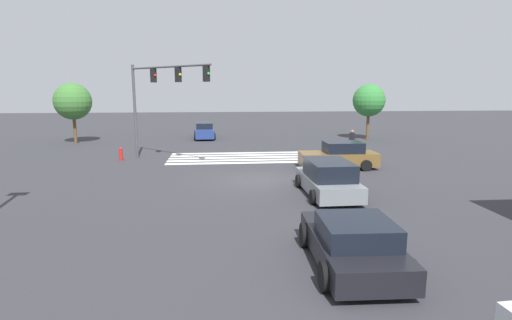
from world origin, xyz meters
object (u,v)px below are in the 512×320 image
object	(u,v)px
tree_corner_a	(369,101)
tree_corner_c	(73,101)
car_1	(328,179)
fire_hydrant	(121,154)
traffic_signal_mast	(158,89)
car_3	(353,243)
car_2	(204,131)
car_0	(339,156)
pedestrian	(352,141)

from	to	relation	value
tree_corner_a	tree_corner_c	world-z (taller)	tree_corner_c
car_1	fire_hydrant	xyz separation A→B (m)	(10.94, -9.38, -0.30)
traffic_signal_mast	tree_corner_c	bearing A→B (deg)	176.19
car_3	car_2	bearing A→B (deg)	11.66
car_0	car_3	distance (m)	13.12
car_0	car_2	bearing A→B (deg)	-60.31
car_2	car_1	bearing A→B (deg)	13.58
traffic_signal_mast	car_0	bearing A→B (deg)	29.99
fire_hydrant	pedestrian	bearing A→B (deg)	-177.16
traffic_signal_mast	car_2	bearing A→B (deg)	124.38
car_0	car_2	size ratio (longest dim) A/B	0.95
tree_corner_a	car_3	bearing A→B (deg)	68.57
pedestrian	tree_corner_c	xyz separation A→B (m)	(21.17, -7.99, 2.49)
car_3	tree_corner_a	xyz separation A→B (m)	(-9.88, -25.18, 2.85)
car_2	car_3	world-z (taller)	car_2
traffic_signal_mast	car_1	xyz separation A→B (m)	(-8.29, 8.52, -3.82)
car_3	car_0	bearing A→B (deg)	-13.54
car_1	car_3	bearing A→B (deg)	169.01
car_0	pedestrian	xyz separation A→B (m)	(-2.23, -4.45, 0.28)
car_1	pedestrian	xyz separation A→B (m)	(-4.46, -10.15, 0.26)
pedestrian	car_3	bearing A→B (deg)	27.43
fire_hydrant	car_3	bearing A→B (deg)	120.67
car_1	tree_corner_c	bearing A→B (deg)	41.91
pedestrian	car_0	bearing A→B (deg)	19.26
tree_corner_a	tree_corner_c	distance (m)	25.34
traffic_signal_mast	car_1	world-z (taller)	traffic_signal_mast
car_1	car_0	bearing A→B (deg)	-22.10
car_1	pedestrian	distance (m)	11.09
car_0	car_1	distance (m)	6.12
car_1	car_2	distance (m)	21.49
car_1	car_2	world-z (taller)	car_1
car_0	tree_corner_c	bearing A→B (deg)	-32.53
car_1	tree_corner_c	xyz separation A→B (m)	(16.71, -18.14, 2.75)
pedestrian	fire_hydrant	size ratio (longest dim) A/B	2.05
car_3	fire_hydrant	world-z (taller)	car_3
car_1	car_3	size ratio (longest dim) A/B	1.06
tree_corner_c	car_0	bearing A→B (deg)	146.69
car_3	fire_hydrant	xyz separation A→B (m)	(9.69, -16.33, -0.21)
car_0	car_2	distance (m)	17.06
car_3	traffic_signal_mast	bearing A→B (deg)	26.32
pedestrian	fire_hydrant	distance (m)	15.43
car_1	car_3	world-z (taller)	car_1
traffic_signal_mast	car_1	size ratio (longest dim) A/B	1.34
pedestrian	tree_corner_c	distance (m)	22.77
car_2	fire_hydrant	distance (m)	12.28
pedestrian	tree_corner_c	size ratio (longest dim) A/B	0.35
car_2	car_3	xyz separation A→B (m)	(-4.77, 27.58, -0.06)
car_0	tree_corner_c	size ratio (longest dim) A/B	0.88
car_1	tree_corner_c	distance (m)	24.82
pedestrian	tree_corner_a	distance (m)	9.43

